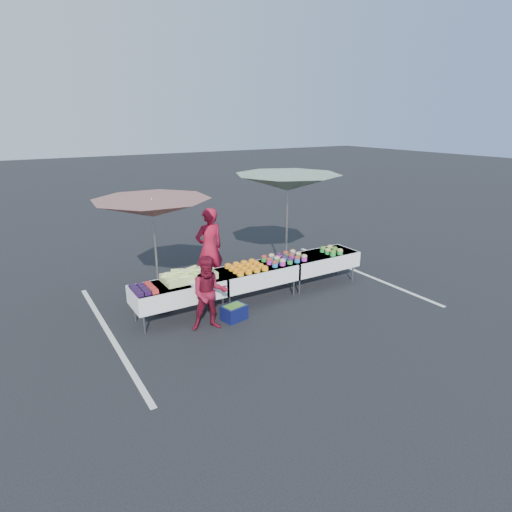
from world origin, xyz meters
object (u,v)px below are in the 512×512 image
umbrella_left (152,209)px  customer (209,293)px  table_left (179,291)px  table_right (320,260)px  vendor (209,249)px  storage_bin (234,312)px  table_center (256,274)px  umbrella_right (288,183)px

umbrella_left → customer: bearing=-67.5°
table_left → table_right: 3.60m
vendor → storage_bin: 2.00m
storage_bin → table_center: bearing=23.7°
vendor → storage_bin: vendor is taller
table_right → customer: size_ratio=1.28×
customer → umbrella_left: (-0.54, 1.31, 1.43)m
table_left → umbrella_left: bearing=112.0°
vendor → umbrella_left: bearing=16.8°
table_center → table_left: bearing=180.0°
umbrella_left → storage_bin: size_ratio=5.58×
table_right → umbrella_left: bearing=171.6°
customer → storage_bin: 0.81m
umbrella_right → customer: bearing=-151.6°
customer → umbrella_right: umbrella_right is taller
customer → umbrella_right: 3.64m
table_center → umbrella_right: umbrella_right is taller
table_left → umbrella_right: umbrella_right is taller
vendor → umbrella_right: (1.94, -0.35, 1.41)m
table_center → umbrella_left: size_ratio=0.63×
storage_bin → umbrella_right: bearing=20.5°
vendor → table_right: bearing=149.2°
customer → table_center: bearing=44.6°
vendor → umbrella_right: 2.42m
table_right → umbrella_left: umbrella_left is taller
table_center → umbrella_left: bearing=164.5°
table_left → vendor: size_ratio=0.97×
umbrella_right → table_right: bearing=-61.7°
table_right → vendor: vendor is taller
table_left → customer: size_ratio=1.28×
customer → umbrella_right: (2.86, 1.54, 1.64)m
customer → umbrella_right: bearing=46.2°
customer → vendor: bearing=82.0°
customer → table_right: bearing=30.7°
table_left → umbrella_left: size_ratio=0.63×
umbrella_right → storage_bin: (-2.29, -1.44, -2.21)m
table_center → table_right: size_ratio=1.00×
vendor → storage_bin: (-0.35, -1.80, -0.80)m
umbrella_right → storage_bin: bearing=-147.8°
table_center → umbrella_left: 2.63m
umbrella_left → table_center: bearing=-15.5°
table_center → vendor: (-0.57, 1.15, 0.38)m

